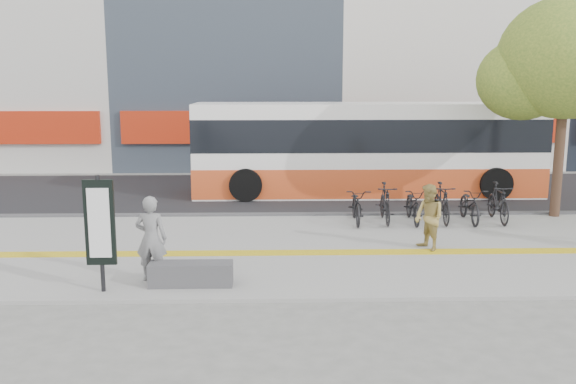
{
  "coord_description": "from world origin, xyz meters",
  "views": [
    {
      "loc": [
        -1.02,
        -12.53,
        3.96
      ],
      "look_at": [
        -0.65,
        2.0,
        1.32
      ],
      "focal_mm": 38.16,
      "sensor_mm": 36.0,
      "label": 1
    }
  ],
  "objects_px": {
    "seated_woman": "(151,238)",
    "pedestrian_tan": "(429,217)",
    "signboard": "(100,224)",
    "street_tree": "(564,61)",
    "bus": "(366,152)",
    "bench": "(191,274)"
  },
  "relations": [
    {
      "from": "street_tree",
      "to": "seated_woman",
      "type": "bearing_deg",
      "value": -151.69
    },
    {
      "from": "signboard",
      "to": "bus",
      "type": "height_order",
      "value": "bus"
    },
    {
      "from": "bench",
      "to": "street_tree",
      "type": "height_order",
      "value": "street_tree"
    },
    {
      "from": "street_tree",
      "to": "bus",
      "type": "xyz_separation_m",
      "value": [
        -4.94,
        3.68,
        -2.97
      ]
    },
    {
      "from": "seated_woman",
      "to": "pedestrian_tan",
      "type": "distance_m",
      "value": 6.34
    },
    {
      "from": "signboard",
      "to": "pedestrian_tan",
      "type": "height_order",
      "value": "signboard"
    },
    {
      "from": "signboard",
      "to": "street_tree",
      "type": "xyz_separation_m",
      "value": [
        11.38,
        6.33,
        3.15
      ]
    },
    {
      "from": "bench",
      "to": "pedestrian_tan",
      "type": "bearing_deg",
      "value": 24.69
    },
    {
      "from": "bus",
      "to": "seated_woman",
      "type": "xyz_separation_m",
      "value": [
        -5.64,
        -9.38,
        -0.61
      ]
    },
    {
      "from": "signboard",
      "to": "seated_woman",
      "type": "bearing_deg",
      "value": 38.06
    },
    {
      "from": "street_tree",
      "to": "pedestrian_tan",
      "type": "xyz_separation_m",
      "value": [
        -4.59,
        -3.63,
        -3.66
      ]
    },
    {
      "from": "signboard",
      "to": "pedestrian_tan",
      "type": "bearing_deg",
      "value": 21.63
    },
    {
      "from": "street_tree",
      "to": "bus",
      "type": "distance_m",
      "value": 6.84
    },
    {
      "from": "signboard",
      "to": "street_tree",
      "type": "distance_m",
      "value": 13.4
    },
    {
      "from": "bus",
      "to": "seated_woman",
      "type": "height_order",
      "value": "bus"
    },
    {
      "from": "street_tree",
      "to": "seated_woman",
      "type": "relative_size",
      "value": 3.71
    },
    {
      "from": "signboard",
      "to": "bus",
      "type": "bearing_deg",
      "value": 57.24
    },
    {
      "from": "street_tree",
      "to": "pedestrian_tan",
      "type": "bearing_deg",
      "value": -141.62
    },
    {
      "from": "signboard",
      "to": "pedestrian_tan",
      "type": "distance_m",
      "value": 7.33
    },
    {
      "from": "bus",
      "to": "pedestrian_tan",
      "type": "bearing_deg",
      "value": -87.21
    },
    {
      "from": "bus",
      "to": "seated_woman",
      "type": "distance_m",
      "value": 10.96
    },
    {
      "from": "bench",
      "to": "bus",
      "type": "relative_size",
      "value": 0.14
    }
  ]
}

